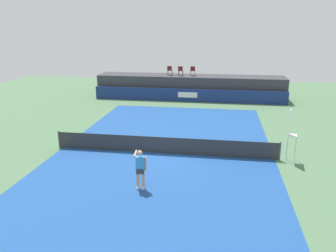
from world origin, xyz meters
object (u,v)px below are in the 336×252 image
Objects in this scene: net_post_far at (280,151)px; tennis_player at (140,168)px; spectator_chair_center at (193,70)px; spectator_chair_far_left at (170,70)px; spectator_chair_left at (181,70)px; net_post_near at (59,139)px; umpire_chair at (291,132)px.

net_post_far is 0.56× the size of tennis_player.
spectator_chair_far_left is at bearing -178.73° from spectator_chair_center.
spectator_chair_left is 16.19m from net_post_near.
spectator_chair_center reaches higher than tennis_player.
umpire_chair is at bearing -63.35° from spectator_chair_left.
spectator_chair_center is 0.89× the size of net_post_far.
spectator_chair_center reaches higher than umpire_chair.
spectator_chair_far_left reaches higher than net_post_far.
umpire_chair is 2.76× the size of net_post_far.
umpire_chair reaches higher than net_post_near.
spectator_chair_left is 0.89× the size of net_post_near.
tennis_player reaches higher than net_post_near.
spectator_chair_left is at bearing -4.87° from spectator_chair_far_left.
spectator_chair_center reaches higher than net_post_near.
net_post_far is at bearing 0.00° from net_post_near.
spectator_chair_center is 19.66m from tennis_player.
net_post_near is 1.00× the size of net_post_far.
tennis_player is (-6.95, -4.30, -0.63)m from umpire_chair.
umpire_chair is at bearing 31.73° from tennis_player.
spectator_chair_left is at bearing 116.65° from umpire_chair.
umpire_chair is (6.43, -15.28, -1.11)m from spectator_chair_center.
spectator_chair_far_left is 17.46m from net_post_far.
spectator_chair_center is 16.57m from net_post_far.
spectator_chair_far_left is 1.00× the size of spectator_chair_left.
tennis_player is (0.65, -19.44, -1.73)m from spectator_chair_left.
spectator_chair_left is (1.07, -0.09, 0.00)m from spectator_chair_far_left.
spectator_chair_far_left and spectator_chair_center have the same top height.
umpire_chair is at bearing -67.17° from spectator_chair_center.
spectator_chair_center is at bearing 1.27° from spectator_chair_far_left.
tennis_player is at bearing -84.99° from spectator_chair_far_left.
spectator_chair_far_left is 0.50× the size of tennis_player.
spectator_chair_far_left is 0.32× the size of umpire_chair.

